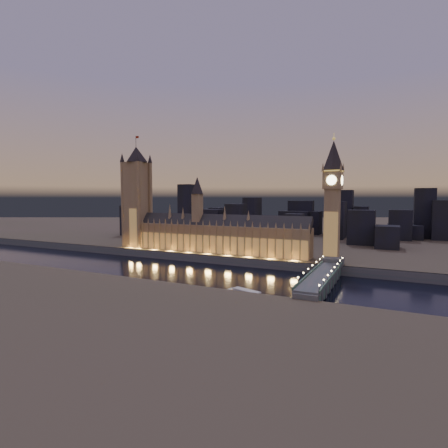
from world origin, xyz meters
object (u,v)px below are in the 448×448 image
at_px(palace_of_westminster, 213,234).
at_px(westminster_bridge, 323,279).
at_px(victoria_tower, 137,192).
at_px(river_boat, 246,294).
at_px(elizabeth_tower, 333,190).

xyz_separation_m(palace_of_westminster, westminster_bridge, (123.03, -65.21, -20.37)).
height_order(palace_of_westminster, westminster_bridge, palace_of_westminster).
bearing_deg(westminster_bridge, palace_of_westminster, 152.08).
distance_m(victoria_tower, westminster_bridge, 240.79).
bearing_deg(palace_of_westminster, river_boat, -53.65).
bearing_deg(victoria_tower, westminster_bridge, -16.38).
bearing_deg(river_boat, victoria_tower, 148.28).
distance_m(westminster_bridge, river_boat, 62.24).
height_order(palace_of_westminster, elizabeth_tower, elizabeth_tower).
relative_size(victoria_tower, river_boat, 3.25).
height_order(victoria_tower, elizabeth_tower, victoria_tower).
height_order(victoria_tower, westminster_bridge, victoria_tower).
height_order(westminster_bridge, river_boat, westminster_bridge).
height_order(elizabeth_tower, river_boat, elizabeth_tower).
height_order(palace_of_westminster, victoria_tower, victoria_tower).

